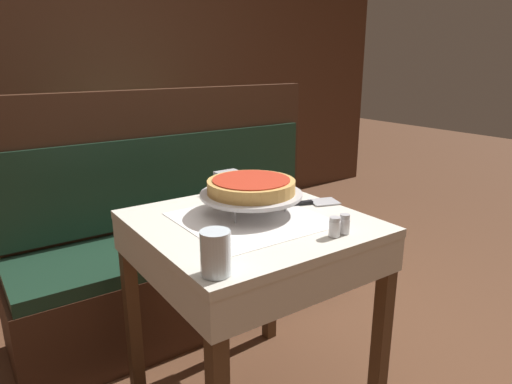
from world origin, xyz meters
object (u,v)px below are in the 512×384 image
(condiment_caddy, at_px, (130,135))
(pepper_shaker, at_px, (345,224))
(booth_bench, at_px, (188,255))
(deep_dish_pizza, at_px, (251,186))
(pizza_server, at_px, (309,203))
(pizza_pan_stand, at_px, (251,195))
(dining_table_front, at_px, (250,246))
(water_glass_near, at_px, (216,253))
(dining_table_rear, at_px, (147,155))
(napkin_holder, at_px, (227,182))
(salt_shaker, at_px, (335,227))

(condiment_caddy, bearing_deg, pepper_shaker, -91.00)
(booth_bench, bearing_deg, condiment_caddy, 84.75)
(deep_dish_pizza, relative_size, pepper_shaker, 4.99)
(pizza_server, relative_size, condiment_caddy, 1.78)
(pizza_pan_stand, bearing_deg, booth_bench, 84.10)
(dining_table_front, height_order, condiment_caddy, condiment_caddy)
(pizza_server, distance_m, water_glass_near, 0.67)
(water_glass_near, height_order, condiment_caddy, condiment_caddy)
(dining_table_front, xyz_separation_m, booth_bench, (0.11, 0.75, -0.35))
(dining_table_rear, distance_m, napkin_holder, 1.40)
(pizza_server, bearing_deg, water_glass_near, -152.18)
(salt_shaker, xyz_separation_m, pepper_shaker, (0.04, -0.00, 0.00))
(deep_dish_pizza, relative_size, salt_shaker, 5.05)
(dining_table_front, distance_m, deep_dish_pizza, 0.21)
(deep_dish_pizza, distance_m, salt_shaker, 0.36)
(dining_table_front, distance_m, booth_bench, 0.83)
(water_glass_near, height_order, pepper_shaker, water_glass_near)
(dining_table_front, xyz_separation_m, pizza_server, (0.28, 0.01, 0.11))
(dining_table_rear, bearing_deg, booth_bench, -100.86)
(deep_dish_pizza, relative_size, water_glass_near, 2.66)
(dining_table_front, relative_size, deep_dish_pizza, 2.48)
(deep_dish_pizza, bearing_deg, condiment_caddy, 84.48)
(dining_table_rear, distance_m, booth_bench, 1.03)
(dining_table_rear, xyz_separation_m, pepper_shaker, (-0.13, -1.98, 0.13))
(deep_dish_pizza, xyz_separation_m, napkin_holder, (0.06, 0.27, -0.05))
(deep_dish_pizza, height_order, salt_shaker, deep_dish_pizza)
(booth_bench, bearing_deg, water_glass_near, -111.95)
(dining_table_rear, bearing_deg, dining_table_front, -99.88)
(pizza_pan_stand, relative_size, napkin_holder, 3.68)
(pizza_pan_stand, bearing_deg, deep_dish_pizza, -135.00)
(booth_bench, distance_m, condiment_caddy, 1.12)
(dining_table_rear, distance_m, pepper_shaker, 1.99)
(napkin_holder, xyz_separation_m, condiment_caddy, (0.10, 1.43, -0.01))
(pizza_pan_stand, distance_m, deep_dish_pizza, 0.03)
(dining_table_front, bearing_deg, napkin_holder, 72.45)
(pizza_server, distance_m, pepper_shaker, 0.31)
(dining_table_front, height_order, pizza_server, pizza_server)
(water_glass_near, bearing_deg, dining_table_rear, 73.16)
(dining_table_front, height_order, pepper_shaker, pepper_shaker)
(dining_table_rear, xyz_separation_m, condiment_caddy, (-0.09, 0.05, 0.13))
(pizza_server, bearing_deg, dining_table_front, -177.50)
(pizza_pan_stand, relative_size, water_glass_near, 3.11)
(pizza_server, relative_size, water_glass_near, 2.21)
(water_glass_near, bearing_deg, pizza_pan_stand, 45.24)
(pepper_shaker, xyz_separation_m, condiment_caddy, (0.04, 2.04, 0.00))
(booth_bench, relative_size, condiment_caddy, 11.77)
(pizza_server, bearing_deg, booth_bench, 102.46)
(dining_table_front, bearing_deg, dining_table_rear, 80.12)
(deep_dish_pizza, height_order, pepper_shaker, deep_dish_pizza)
(napkin_holder, height_order, condiment_caddy, condiment_caddy)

